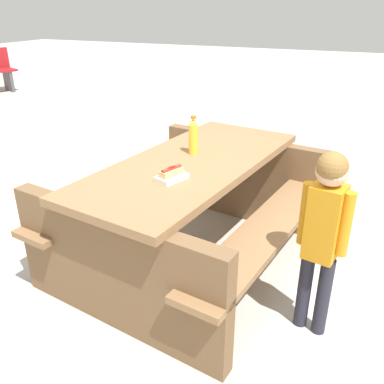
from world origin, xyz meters
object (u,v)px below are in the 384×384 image
picnic_table (192,203)px  child_in_coat (324,223)px  soda_bottle (193,136)px  hotdog_tray (172,175)px

picnic_table → child_in_coat: child_in_coat is taller
soda_bottle → hotdog_tray: 0.48m
picnic_table → hotdog_tray: size_ratio=9.59×
hotdog_tray → soda_bottle: bearing=-171.4°
child_in_coat → hotdog_tray: bearing=-91.4°
picnic_table → child_in_coat: (0.36, 0.89, 0.23)m
soda_bottle → hotdog_tray: soda_bottle is taller
picnic_table → soda_bottle: bearing=-159.8°
hotdog_tray → child_in_coat: bearing=88.6°
soda_bottle → hotdog_tray: (0.47, 0.07, -0.09)m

